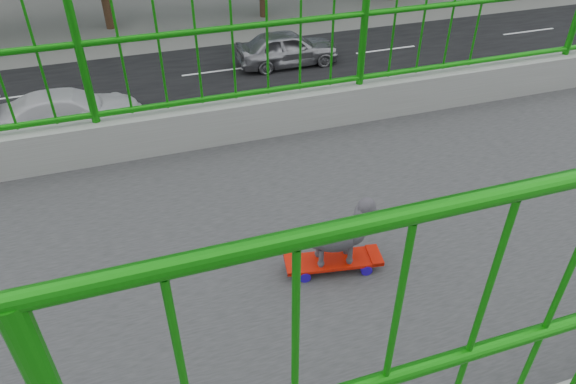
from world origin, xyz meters
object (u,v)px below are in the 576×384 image
(skateboard, at_px, (333,262))
(poodle, at_px, (340,232))
(car_3, at_px, (69,112))
(car_4, at_px, (287,48))
(car_5, at_px, (12,331))
(car_1, at_px, (6,237))

(skateboard, distance_m, poodle, 0.21)
(car_3, height_order, car_4, car_4)
(skateboard, xyz_separation_m, car_4, (-18.98, 5.96, -6.30))
(car_4, height_order, car_5, car_5)
(poodle, bearing_deg, car_1, -145.57)
(car_3, bearing_deg, car_5, 174.16)
(poodle, relative_size, car_3, 0.09)
(skateboard, bearing_deg, car_3, -160.06)
(poodle, height_order, car_5, poodle)
(car_4, bearing_deg, car_3, 109.76)
(skateboard, height_order, car_1, skateboard)
(car_1, relative_size, car_4, 0.93)
(poodle, distance_m, car_3, 17.35)
(car_1, bearing_deg, skateboard, 24.96)
(skateboard, xyz_separation_m, car_3, (-15.78, -2.95, -6.35))
(poodle, height_order, car_3, poodle)
(car_1, height_order, car_5, car_5)
(poodle, bearing_deg, car_4, 172.00)
(poodle, distance_m, car_5, 9.79)
(poodle, relative_size, car_5, 0.09)
(poodle, distance_m, car_1, 12.28)
(car_3, height_order, car_5, car_5)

